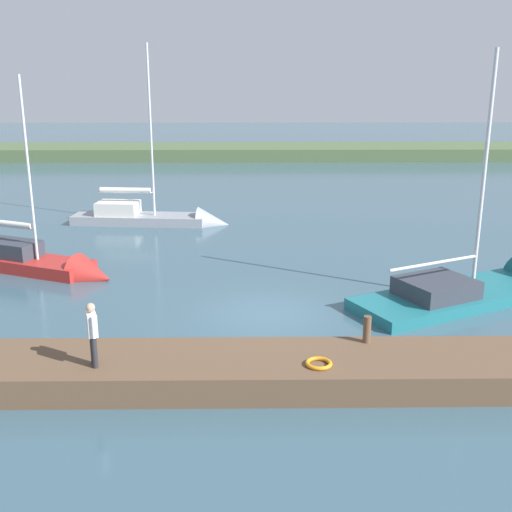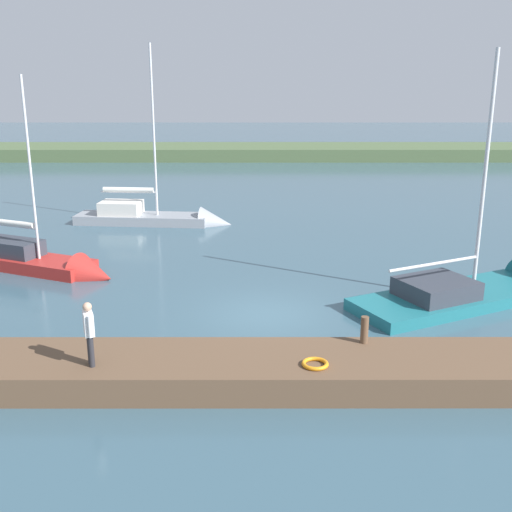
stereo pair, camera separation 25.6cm
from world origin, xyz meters
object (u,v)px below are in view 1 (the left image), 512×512
(mooring_post_near, at_px, (367,329))
(sailboat_near_dock, at_px, (498,290))
(person_on_dock, at_px, (92,331))
(life_ring_buoy, at_px, (319,363))
(sailboat_outer_mooring, at_px, (41,266))
(sailboat_behind_pier, at_px, (158,221))

(mooring_post_near, bearing_deg, sailboat_near_dock, -135.25)
(sailboat_near_dock, bearing_deg, person_on_dock, -177.05)
(life_ring_buoy, relative_size, sailboat_outer_mooring, 0.08)
(mooring_post_near, xyz_separation_m, life_ring_buoy, (1.42, 1.35, -0.32))
(life_ring_buoy, height_order, sailboat_near_dock, sailboat_near_dock)
(sailboat_near_dock, bearing_deg, life_ring_buoy, -161.82)
(person_on_dock, bearing_deg, sailboat_outer_mooring, -86.56)
(mooring_post_near, distance_m, sailboat_behind_pier, 19.08)
(sailboat_behind_pier, bearing_deg, person_on_dock, -81.02)
(life_ring_buoy, distance_m, sailboat_behind_pier, 19.79)
(life_ring_buoy, height_order, person_on_dock, person_on_dock)
(mooring_post_near, bearing_deg, sailboat_behind_pier, -65.17)
(sailboat_outer_mooring, xyz_separation_m, sailboat_near_dock, (-17.43, 2.89, -0.10))
(mooring_post_near, relative_size, life_ring_buoy, 1.11)
(sailboat_outer_mooring, bearing_deg, sailboat_near_dock, 13.94)
(sailboat_behind_pier, xyz_separation_m, person_on_dock, (-1.15, 18.60, 1.50))
(mooring_post_near, distance_m, sailboat_near_dock, 8.40)
(mooring_post_near, relative_size, sailboat_near_dock, 0.07)
(life_ring_buoy, xyz_separation_m, sailboat_near_dock, (-7.34, -7.23, -0.68))
(sailboat_near_dock, relative_size, person_on_dock, 6.05)
(sailboat_near_dock, bearing_deg, mooring_post_near, -161.62)
(sailboat_outer_mooring, bearing_deg, sailboat_behind_pier, 91.04)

